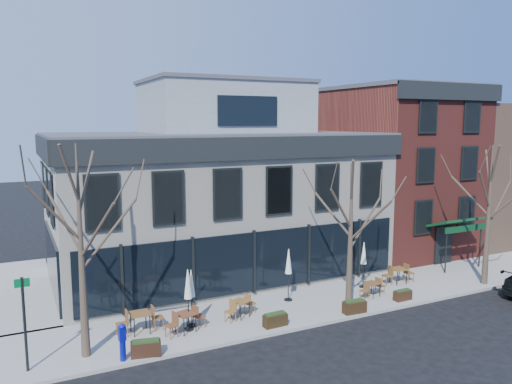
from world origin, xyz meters
name	(u,v)px	position (x,y,z in m)	size (l,w,h in m)	color
ground	(253,298)	(0.00, 0.00, 0.00)	(120.00, 120.00, 0.00)	black
sidewalk_front	(331,300)	(3.25, -2.15, 0.07)	(33.50, 4.70, 0.15)	gray
sidewalk_side	(6,293)	(-11.25, 6.00, 0.07)	(4.50, 12.00, 0.15)	gray
corner_building	(217,193)	(0.07, 5.07, 4.72)	(18.39, 10.39, 11.10)	silver
red_brick_building	(390,168)	(13.00, 4.98, 5.64)	(8.20, 11.78, 11.18)	maroon
bg_building	(479,170)	(23.00, 6.00, 5.00)	(12.00, 12.00, 10.00)	#8C664C
tree_corner	(81,249)	(-8.49, -3.20, 4.25)	(3.93, 3.98, 7.92)	#382B21
tree_mid	(351,234)	(3.01, -3.90, 3.79)	(3.50, 3.55, 7.04)	#382B21
tree_right	(489,213)	(12.01, -3.90, 4.02)	(3.72, 3.77, 7.48)	#382B21
sign_pole	(24,318)	(-10.50, -3.50, 2.07)	(0.50, 0.10, 3.40)	black
call_box	(122,341)	(-7.34, -4.20, 0.92)	(0.29, 0.29, 1.45)	#0B1194
cafe_set_0	(140,320)	(-6.19, -2.05, 0.69)	(2.00, 0.82, 1.05)	brown
cafe_set_1	(185,320)	(-4.49, -2.80, 0.66)	(1.94, 1.04, 1.00)	brown
cafe_set_2	(240,307)	(-1.79, -2.37, 0.63)	(1.80, 1.14, 0.94)	brown
cafe_set_4	(372,288)	(5.24, -2.84, 0.60)	(1.70, 0.80, 0.87)	brown
cafe_set_5	(398,274)	(7.84, -1.81, 0.67)	(1.95, 0.82, 1.02)	brown
umbrella_0	(188,287)	(-4.31, -2.67, 2.01)	(0.42, 0.42, 2.63)	black
umbrella_1	(191,287)	(-4.05, -2.33, 1.90)	(0.40, 0.40, 2.48)	black
umbrella_2	(289,264)	(1.20, -1.46, 1.98)	(0.41, 0.41, 2.59)	black
umbrella_4	(364,256)	(5.72, -1.49, 1.86)	(0.39, 0.39, 2.43)	black
planter_0	(146,348)	(-6.50, -4.20, 0.46)	(1.17, 0.67, 0.62)	black
planter_1	(275,320)	(-0.86, -3.92, 0.44)	(1.06, 0.47, 0.59)	black
planter_2	(354,306)	(3.10, -4.20, 0.45)	(1.11, 0.51, 0.61)	black
planter_3	(403,295)	(6.25, -3.90, 0.41)	(0.94, 0.40, 0.52)	black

